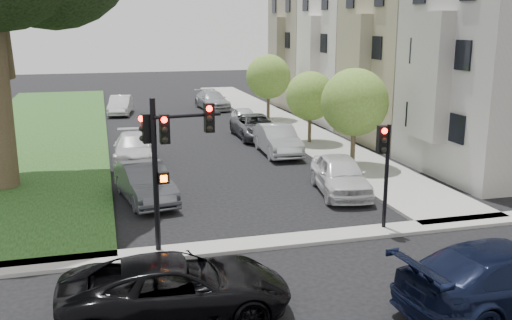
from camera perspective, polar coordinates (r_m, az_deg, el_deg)
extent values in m
plane|color=black|center=(16.40, 4.66, -10.78)|extent=(140.00, 140.00, 0.00)
cube|color=#18330E|center=(38.81, -20.64, 2.70)|extent=(8.00, 44.00, 0.12)
cube|color=#A5A3A0|center=(40.42, 2.18, 3.95)|extent=(3.50, 44.00, 0.12)
cube|color=#A5A3A0|center=(18.12, 2.51, -8.12)|extent=(60.00, 1.00, 0.12)
cube|color=gray|center=(28.30, 23.78, 8.84)|extent=(7.00, 7.40, 10.00)
cube|color=gray|center=(26.11, 17.00, 7.99)|extent=(0.70, 2.20, 5.50)
cube|color=black|center=(26.21, 17.72, 10.16)|extent=(0.08, 3.60, 6.00)
cube|color=gray|center=(34.47, 15.92, 10.08)|extent=(7.00, 7.40, 10.00)
cube|color=gray|center=(32.69, 9.99, 9.35)|extent=(0.70, 2.20, 5.50)
cube|color=black|center=(32.77, 10.55, 11.09)|extent=(0.08, 3.60, 6.00)
cube|color=beige|center=(41.08, 10.49, 10.83)|extent=(7.00, 7.40, 10.00)
cube|color=beige|center=(39.60, 5.34, 10.18)|extent=(0.70, 2.20, 5.50)
cube|color=black|center=(39.66, 5.79, 11.62)|extent=(0.08, 3.60, 6.00)
cube|color=#7D6F5A|center=(47.95, 6.57, 11.30)|extent=(7.00, 7.40, 10.00)
cube|color=#7D6F5A|center=(46.69, 2.08, 10.71)|extent=(0.70, 2.20, 5.50)
cube|color=black|center=(46.74, 2.45, 11.94)|extent=(0.08, 3.60, 6.00)
cylinder|color=#3E301C|center=(27.42, 9.67, 1.50)|extent=(0.23, 0.23, 2.27)
sphere|color=#5A8221|center=(27.08, 9.84, 5.72)|extent=(3.17, 3.17, 3.17)
cylinder|color=#3E301C|center=(32.74, 5.39, 3.31)|extent=(0.20, 0.20, 1.98)
sphere|color=#5A8221|center=(32.48, 5.46, 6.40)|extent=(2.77, 2.77, 2.77)
cylinder|color=#3E301C|center=(40.59, 1.23, 5.51)|extent=(0.22, 0.22, 2.23)
sphere|color=#5A8221|center=(40.37, 1.24, 8.33)|extent=(3.12, 3.12, 3.12)
cylinder|color=black|center=(16.88, -10.01, -1.79)|extent=(0.18, 0.18, 4.68)
cylinder|color=black|center=(16.62, -6.86, 4.43)|extent=(1.98, 0.33, 0.11)
cube|color=black|center=(16.59, -9.13, 3.08)|extent=(0.29, 0.26, 0.86)
cube|color=black|center=(16.73, -4.71, 4.23)|extent=(0.29, 0.26, 0.86)
cube|color=black|center=(16.77, -10.90, 3.12)|extent=(0.26, 0.29, 0.86)
sphere|color=#FF0C05|center=(16.41, -9.12, 3.99)|extent=(0.18, 0.18, 0.18)
sphere|color=black|center=(16.51, -9.04, 2.02)|extent=(0.18, 0.18, 0.18)
cube|color=black|center=(16.90, -9.25, -1.75)|extent=(0.34, 0.26, 0.34)
cube|color=#FF5905|center=(16.78, -9.21, -1.86)|extent=(0.20, 0.03, 0.20)
cylinder|color=black|center=(19.14, 12.89, -1.82)|extent=(0.14, 0.14, 3.58)
cube|color=black|center=(18.73, 12.47, 2.02)|extent=(0.30, 0.26, 0.90)
sphere|color=#FF0C05|center=(18.55, 12.71, 2.85)|extent=(0.19, 0.19, 0.19)
imported|color=black|center=(13.67, -7.98, -12.60)|extent=(5.41, 2.60, 1.49)
imported|color=black|center=(15.12, 24.05, -10.68)|extent=(5.98, 2.92, 1.67)
imported|color=silver|center=(23.30, 8.41, -1.47)|extent=(2.59, 4.82, 1.56)
imported|color=#999BA0|center=(30.06, 2.15, 2.04)|extent=(1.80, 4.78, 1.56)
imported|color=#3F4247|center=(34.34, 0.02, 3.37)|extent=(2.39, 5.12, 1.42)
imported|color=silver|center=(38.21, -1.16, 4.28)|extent=(1.81, 3.84, 1.27)
imported|color=#999BA0|center=(46.46, -4.41, 5.99)|extent=(2.43, 5.12, 1.44)
imported|color=#3F4247|center=(22.48, -11.05, -2.24)|extent=(2.30, 4.68, 1.48)
imported|color=silver|center=(29.12, -12.15, 1.19)|extent=(2.21, 4.85, 1.38)
imported|color=silver|center=(44.72, -13.41, 5.35)|extent=(2.12, 4.47, 1.42)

